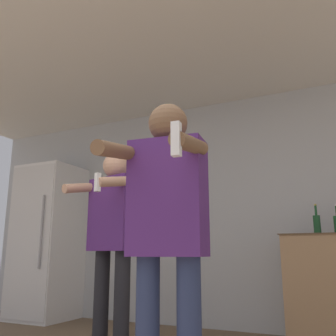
# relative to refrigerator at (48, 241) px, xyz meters

# --- Properties ---
(wall_back) EXTENTS (7.00, 0.06, 2.55)m
(wall_back) POSITION_rel_refrigerator_xyz_m (2.32, 0.37, 0.32)
(wall_back) COLOR #B2B7BC
(wall_back) RESTS_ON ground_plane
(ceiling_slab) EXTENTS (7.00, 3.46, 0.05)m
(ceiling_slab) POSITION_rel_refrigerator_xyz_m (2.32, -1.14, 1.62)
(ceiling_slab) COLOR silver
(ceiling_slab) RESTS_ON wall_back
(refrigerator) EXTENTS (0.71, 0.70, 1.90)m
(refrigerator) POSITION_rel_refrigerator_xyz_m (0.00, 0.00, 0.00)
(refrigerator) COLOR white
(refrigerator) RESTS_ON ground_plane
(bottle_tall_gin) EXTENTS (0.06, 0.06, 0.27)m
(bottle_tall_gin) POSITION_rel_refrigerator_xyz_m (3.23, -0.07, 0.10)
(bottle_tall_gin) COLOR #194723
(bottle_tall_gin) RESTS_ON counter
(person_woman_foreground) EXTENTS (0.47, 0.55, 1.56)m
(person_woman_foreground) POSITION_rel_refrigerator_xyz_m (2.68, -2.06, -0.01)
(person_woman_foreground) COLOR navy
(person_woman_foreground) RESTS_ON ground_plane
(person_man_side) EXTENTS (0.59, 0.58, 1.63)m
(person_man_side) POSITION_rel_refrigerator_xyz_m (1.72, -1.10, 0.03)
(person_man_side) COLOR black
(person_man_side) RESTS_ON ground_plane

